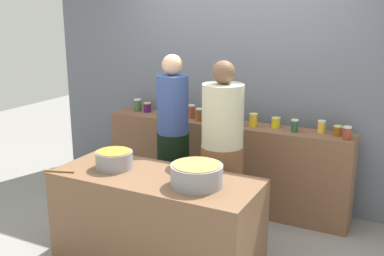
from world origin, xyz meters
name	(u,v)px	position (x,y,z in m)	size (l,w,h in m)	color
ground	(174,248)	(0.00, 0.00, 0.00)	(12.00, 12.00, 0.00)	gray
storefront_wall	(238,66)	(0.00, 1.45, 1.50)	(4.80, 0.12, 3.00)	slate
display_shelf	(223,164)	(0.00, 1.10, 0.47)	(2.70, 0.36, 0.93)	brown
prep_table	(156,221)	(0.00, -0.30, 0.40)	(1.70, 0.70, 0.81)	brown
preserve_jar_0	(138,105)	(-1.13, 1.14, 1.01)	(0.09, 0.09, 0.15)	#395730
preserve_jar_1	(147,107)	(-1.00, 1.16, 0.99)	(0.09, 0.09, 0.11)	#4B1051
preserve_jar_2	(163,110)	(-0.75, 1.10, 0.99)	(0.08, 0.08, 0.11)	#295432
preserve_jar_3	(172,110)	(-0.64, 1.11, 1.01)	(0.09, 0.09, 0.15)	orange
preserve_jar_4	(192,111)	(-0.40, 1.12, 1.01)	(0.07, 0.07, 0.15)	#963E1E
preserve_jar_5	(200,115)	(-0.26, 1.04, 1.00)	(0.09, 0.09, 0.14)	brown
preserve_jar_6	(218,117)	(-0.06, 1.07, 1.00)	(0.08, 0.08, 0.13)	#974D17
preserve_jar_7	(227,119)	(0.05, 1.05, 0.98)	(0.07, 0.07, 0.10)	brown
preserve_jar_8	(238,119)	(0.17, 1.05, 1.01)	(0.09, 0.09, 0.14)	#5C8A1A
preserve_jar_9	(253,120)	(0.33, 1.08, 1.00)	(0.08, 0.08, 0.14)	gold
preserve_jar_10	(276,122)	(0.55, 1.15, 0.99)	(0.09, 0.09, 0.11)	gold
preserve_jar_11	(295,126)	(0.76, 1.07, 1.00)	(0.07, 0.07, 0.13)	#255233
preserve_jar_12	(322,127)	(1.00, 1.16, 0.99)	(0.08, 0.08, 0.12)	gold
preserve_jar_13	(338,131)	(1.16, 1.13, 0.98)	(0.08, 0.08, 0.10)	#8E4D0F
preserve_jar_14	(347,133)	(1.26, 1.03, 1.00)	(0.08, 0.08, 0.12)	maroon
cooking_pot_left	(114,160)	(-0.40, -0.30, 0.88)	(0.31, 0.31, 0.15)	gray
cooking_pot_center	(197,175)	(0.39, -0.33, 0.89)	(0.40, 0.40, 0.17)	gray
wooden_spoon	(59,171)	(-0.75, -0.59, 0.81)	(0.02, 0.02, 0.27)	#9E703D
cook_with_tongs	(173,147)	(-0.30, 0.52, 0.78)	(0.32, 0.32, 1.69)	black
cook_in_cap	(222,163)	(0.30, 0.37, 0.76)	(0.39, 0.39, 1.68)	brown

